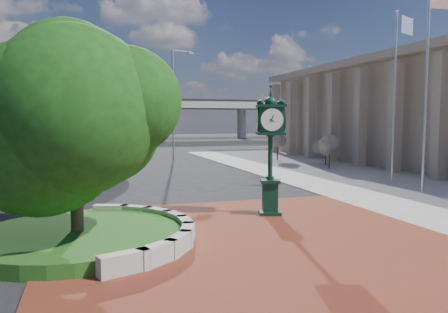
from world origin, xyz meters
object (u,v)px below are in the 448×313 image
at_px(parked_car, 134,145).
at_px(flagpole_b, 394,96).
at_px(post_clock, 270,145).
at_px(street_lamp_near, 175,96).
at_px(street_lamp_far, 104,105).
at_px(flagpole_a, 426,85).

xyz_separation_m(parked_car, flagpole_b, (11.36, -31.32, 4.19)).
bearing_deg(post_clock, street_lamp_near, 87.50).
bearing_deg(street_lamp_near, parked_car, 100.83).
xyz_separation_m(parked_car, street_lamp_near, (2.46, -12.87, 5.03)).
xyz_separation_m(street_lamp_near, street_lamp_far, (-5.75, 14.71, -0.38)).
height_order(flagpole_b, street_lamp_near, street_lamp_near).
distance_m(flagpole_a, street_lamp_far, 38.92).
relative_size(parked_car, flagpole_a, 0.44).
bearing_deg(post_clock, flagpole_a, 14.63).
relative_size(post_clock, flagpole_a, 0.47).
distance_m(street_lamp_near, street_lamp_far, 15.80).
bearing_deg(street_lamp_near, post_clock, -92.50).
relative_size(post_clock, street_lamp_far, 0.52).
bearing_deg(street_lamp_near, flagpole_a, -69.23).
distance_m(flagpole_b, street_lamp_near, 20.51).
bearing_deg(parked_car, street_lamp_near, -91.17).
height_order(parked_car, flagpole_a, flagpole_a).
bearing_deg(parked_car, flagpole_a, -84.82).
height_order(post_clock, parked_car, post_clock).
distance_m(post_clock, street_lamp_near, 24.27).
bearing_deg(post_clock, street_lamp_far, 96.92).
xyz_separation_m(flagpole_b, street_lamp_near, (-8.90, 18.46, 0.84)).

